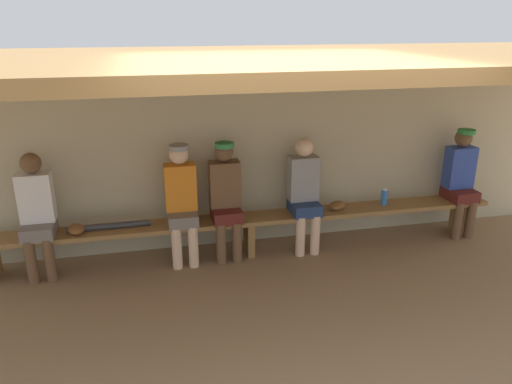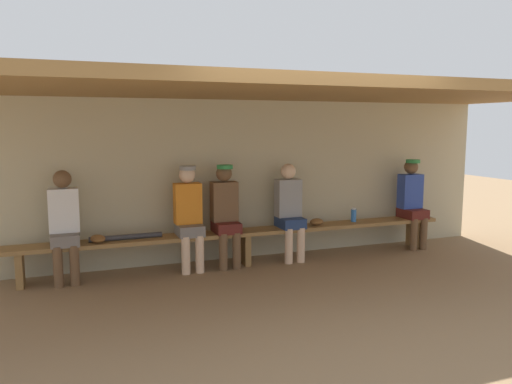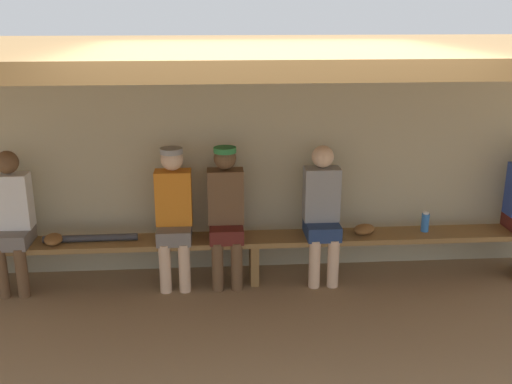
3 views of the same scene
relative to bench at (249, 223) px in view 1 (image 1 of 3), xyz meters
The scene contains 13 objects.
ground_plane 1.60m from the bench, 90.00° to the right, with size 24.00×24.00×0.00m, color #8C6D4C.
back_wall 0.84m from the bench, 90.00° to the left, with size 8.00×0.20×2.20m, color #B7AD8C.
dugout_roof 2.06m from the bench, 90.00° to the right, with size 8.00×2.80×0.12m, color olive.
bench is the anchor object (origin of this frame).
player_rightmost 2.72m from the bench, ahead, with size 0.34×0.42×1.34m.
player_shirtless_tan 0.74m from the bench, ahead, with size 0.34×0.42×1.34m.
player_in_red 0.84m from the bench, behind, with size 0.34×0.42×1.34m.
player_near_post 0.45m from the bench, behind, with size 0.34×0.42×1.34m.
player_in_white 2.27m from the bench, behind, with size 0.34×0.42×1.34m.
water_bottle_clear 1.70m from the bench, ahead, with size 0.08×0.08×0.20m.
baseball_glove_dark_brown 1.89m from the bench, behind, with size 0.24×0.17×0.09m, color brown.
baseball_glove_worn 1.08m from the bench, ahead, with size 0.24×0.17×0.09m, color brown.
baseball_bat 1.55m from the bench, behind, with size 0.07×0.07×0.88m, color #333338.
Camera 1 is at (-1.08, -3.58, 2.63)m, focal length 34.68 mm.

